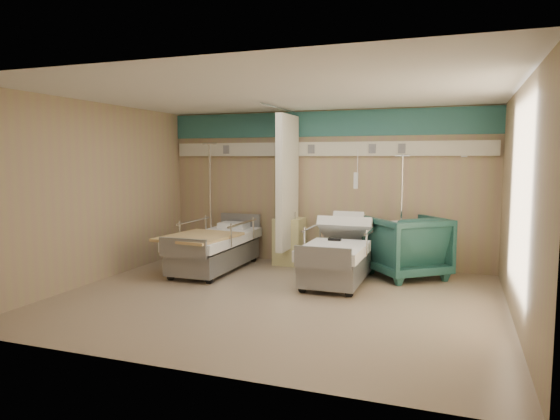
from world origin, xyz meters
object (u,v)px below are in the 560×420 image
object	(u,v)px
bed_left	(215,252)
bedside_cabinet	(289,241)
bed_right	(340,261)
visitor_armchair	(407,246)
iv_stand_right	(400,250)
iv_stand_left	(211,236)

from	to	relation	value
bed_left	bedside_cabinet	xyz separation A→B (m)	(1.05, 0.90, 0.11)
bed_right	bedside_cabinet	bearing A→B (deg)	141.95
bed_right	visitor_armchair	xyz separation A→B (m)	(0.97, 0.60, 0.19)
visitor_armchair	bedside_cabinet	bearing A→B (deg)	-46.67
bed_left	iv_stand_right	size ratio (longest dim) A/B	1.09
iv_stand_right	bed_right	bearing A→B (deg)	-136.19
bedside_cabinet	iv_stand_left	xyz separation A→B (m)	(-1.53, -0.14, 0.03)
bed_right	iv_stand_left	distance (m)	2.79
bed_left	bedside_cabinet	size ratio (longest dim) A/B	2.54
bed_left	bed_right	bearing A→B (deg)	0.00
visitor_armchair	iv_stand_right	xyz separation A→B (m)	(-0.12, 0.21, -0.10)
iv_stand_left	iv_stand_right	bearing A→B (deg)	0.79
bedside_cabinet	iv_stand_left	size ratio (longest dim) A/B	0.38
bed_left	visitor_armchair	bearing A→B (deg)	10.72
bed_right	iv_stand_right	distance (m)	1.18
bed_right	iv_stand_left	bearing A→B (deg)	164.08
bedside_cabinet	iv_stand_right	world-z (taller)	iv_stand_right
bed_right	iv_stand_left	size ratio (longest dim) A/B	0.97
bedside_cabinet	visitor_armchair	distance (m)	2.14
bed_left	iv_stand_left	size ratio (longest dim) A/B	0.97
visitor_armchair	iv_stand_left	xyz separation A→B (m)	(-3.65, 0.16, -0.05)
bed_right	bed_left	xyz separation A→B (m)	(-2.20, 0.00, 0.00)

